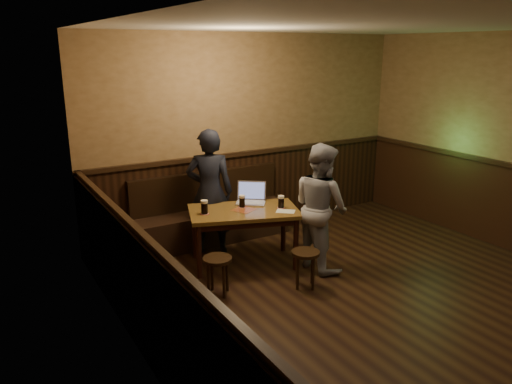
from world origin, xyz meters
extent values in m
cube|color=black|center=(0.00, 0.00, -0.01)|extent=(5.00, 6.00, 0.02)
cube|color=beige|center=(0.00, 0.00, 2.81)|extent=(5.00, 6.00, 0.02)
cube|color=#93724B|center=(0.00, 3.01, 1.40)|extent=(5.00, 0.02, 2.80)
cube|color=#93724B|center=(-2.51, 0.00, 1.40)|extent=(0.02, 6.00, 2.80)
cube|color=black|center=(0.00, 2.98, 0.55)|extent=(4.98, 0.04, 1.10)
cube|color=black|center=(-2.48, 0.00, 0.55)|extent=(0.04, 5.98, 1.10)
cube|color=black|center=(0.00, 2.95, 1.13)|extent=(4.98, 0.06, 0.06)
cube|color=black|center=(-2.45, 0.00, 1.13)|extent=(0.06, 5.98, 0.06)
cube|color=black|center=(-0.78, 2.71, 0.23)|extent=(2.20, 0.50, 0.45)
cube|color=black|center=(-0.78, 2.91, 0.70)|extent=(2.20, 0.10, 0.50)
cube|color=brown|center=(-0.78, 1.83, 0.68)|extent=(1.48, 1.14, 0.05)
cube|color=black|center=(-0.78, 1.83, 0.61)|extent=(1.34, 1.00, 0.07)
cube|color=maroon|center=(-0.78, 1.83, 0.70)|extent=(0.32, 0.32, 0.00)
cylinder|color=black|center=(-1.42, 1.74, 0.33)|extent=(0.07, 0.07, 0.65)
cylinder|color=black|center=(-1.22, 2.30, 0.33)|extent=(0.07, 0.07, 0.65)
cylinder|color=black|center=(-0.33, 1.36, 0.33)|extent=(0.07, 0.07, 0.65)
cylinder|color=black|center=(-0.13, 1.92, 0.33)|extent=(0.07, 0.07, 0.65)
cylinder|color=black|center=(-1.42, 1.27, 0.41)|extent=(0.35, 0.35, 0.04)
cylinder|color=black|center=(-1.30, 1.28, 0.20)|extent=(0.03, 0.03, 0.41)
cylinder|color=black|center=(-1.43, 1.39, 0.20)|extent=(0.03, 0.03, 0.41)
cylinder|color=black|center=(-1.54, 1.25, 0.20)|extent=(0.03, 0.03, 0.41)
cylinder|color=black|center=(-1.41, 1.15, 0.20)|extent=(0.03, 0.03, 0.41)
cylinder|color=black|center=(-0.50, 0.92, 0.41)|extent=(0.37, 0.37, 0.04)
cylinder|color=black|center=(-0.38, 0.95, 0.20)|extent=(0.03, 0.03, 0.41)
cylinder|color=black|center=(-0.53, 1.04, 0.20)|extent=(0.03, 0.03, 0.41)
cylinder|color=black|center=(-0.62, 0.90, 0.20)|extent=(0.03, 0.03, 0.41)
cylinder|color=black|center=(-0.48, 0.81, 0.20)|extent=(0.03, 0.03, 0.41)
cylinder|color=maroon|center=(-1.25, 1.93, 0.70)|extent=(0.11, 0.11, 0.00)
cylinder|color=silver|center=(-1.25, 1.93, 0.71)|extent=(0.09, 0.09, 0.00)
cylinder|color=black|center=(-1.25, 1.93, 0.77)|extent=(0.08, 0.08, 0.13)
cylinder|color=beige|center=(-1.25, 1.93, 0.85)|extent=(0.08, 0.08, 0.03)
cylinder|color=maroon|center=(-0.74, 1.93, 0.70)|extent=(0.10, 0.10, 0.00)
cylinder|color=silver|center=(-0.74, 1.93, 0.71)|extent=(0.08, 0.08, 0.00)
cylinder|color=black|center=(-0.74, 1.93, 0.77)|extent=(0.07, 0.07, 0.12)
cylinder|color=beige|center=(-0.74, 1.93, 0.84)|extent=(0.08, 0.08, 0.03)
cylinder|color=maroon|center=(-0.35, 1.66, 0.70)|extent=(0.10, 0.10, 0.00)
cylinder|color=silver|center=(-0.35, 1.66, 0.71)|extent=(0.09, 0.09, 0.00)
cylinder|color=black|center=(-0.35, 1.66, 0.77)|extent=(0.07, 0.07, 0.12)
cylinder|color=beige|center=(-0.35, 1.66, 0.84)|extent=(0.08, 0.08, 0.03)
cube|color=silver|center=(-0.58, 2.01, 0.71)|extent=(0.44, 0.42, 0.02)
cube|color=#B2B2B7|center=(-0.58, 2.01, 0.72)|extent=(0.38, 0.36, 0.00)
cube|color=silver|center=(-0.50, 2.11, 0.84)|extent=(0.34, 0.28, 0.24)
cube|color=#5C6BAC|center=(-0.51, 2.10, 0.84)|extent=(0.30, 0.24, 0.20)
cube|color=silver|center=(-0.38, 1.52, 0.70)|extent=(0.26, 0.26, 0.00)
imported|color=black|center=(-0.96, 2.38, 0.82)|extent=(0.71, 0.63, 1.63)
imported|color=#9A999F|center=(-0.03, 1.29, 0.77)|extent=(0.59, 0.75, 1.53)
camera|label=1|loc=(-3.58, -3.18, 2.58)|focal=35.00mm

